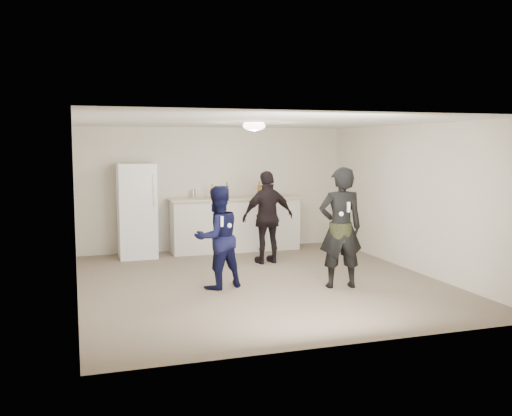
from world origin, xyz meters
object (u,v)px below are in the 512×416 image
object	(u,v)px
shaker	(194,194)
man	(217,237)
woman	(341,228)
counter	(236,225)
spectator	(268,217)
fridge	(137,211)

from	to	relation	value
shaker	man	xyz separation A→B (m)	(-0.25, -2.99, -0.40)
shaker	man	distance (m)	3.03
man	woman	world-z (taller)	woman
man	woman	distance (m)	1.86
woman	man	bearing A→B (deg)	-6.50
counter	spectator	bearing A→B (deg)	-80.47
man	spectator	world-z (taller)	spectator
fridge	woman	bearing A→B (deg)	-50.97
man	woman	xyz separation A→B (m)	(1.78, -0.52, 0.14)
shaker	woman	size ratio (longest dim) A/B	0.09
shaker	man	world-z (taller)	man
fridge	spectator	xyz separation A→B (m)	(2.20, -1.29, -0.06)
spectator	woman	bearing A→B (deg)	97.15
shaker	spectator	xyz separation A→B (m)	(1.06, -1.50, -0.33)
woman	spectator	world-z (taller)	woman
fridge	woman	distance (m)	4.24
fridge	shaker	bearing A→B (deg)	10.64
fridge	man	size ratio (longest dim) A/B	1.17
fridge	woman	size ratio (longest dim) A/B	0.99
counter	fridge	world-z (taller)	fridge
counter	shaker	distance (m)	1.06
man	woman	size ratio (longest dim) A/B	0.85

